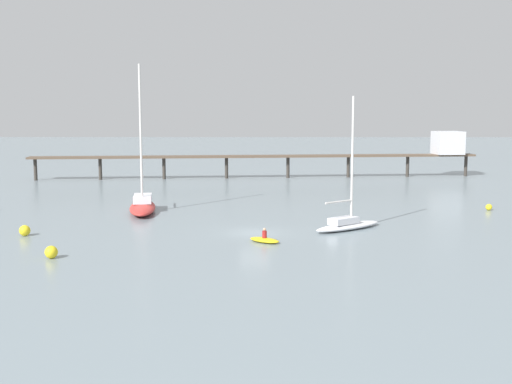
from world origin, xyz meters
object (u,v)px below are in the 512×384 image
Objects in this scene: pier at (354,150)px; mooring_buoy_mid at (25,231)px; sailboat_red at (143,204)px; sailboat_white at (347,222)px; mooring_buoy_near at (51,252)px; mooring_buoy_inner at (489,207)px; dinghy_yellow at (265,240)px.

mooring_buoy_mid is at bearing -125.60° from pier.
sailboat_red reaches higher than mooring_buoy_mid.
sailboat_red is (-26.33, -34.51, -3.40)m from pier.
sailboat_red is at bearing 154.02° from sailboat_white.
pier is 57.99m from mooring_buoy_mid.
mooring_buoy_near is (-28.88, -55.05, -3.76)m from pier.
sailboat_white reaches higher than mooring_buoy_mid.
pier is 43.54m from sailboat_red.
sailboat_red is 22.28× the size of mooring_buoy_inner.
sailboat_red reaches higher than sailboat_white.
dinghy_yellow is (-14.06, -49.45, -4.00)m from pier.
mooring_buoy_inner is at bearing -74.51° from pier.
mooring_buoy_inner is 43.92m from mooring_buoy_near.
mooring_buoy_near is (-38.07, -21.89, 0.12)m from mooring_buoy_inner.
dinghy_yellow is at bearing -50.59° from sailboat_red.
sailboat_white is at bearing -98.88° from pier.
dinghy_yellow is (12.27, -14.94, -0.60)m from sailboat_red.
pier is at bearing 62.31° from mooring_buoy_near.
mooring_buoy_mid is at bearing 121.00° from mooring_buoy_near.
mooring_buoy_inner is at bearing 34.00° from sailboat_white.
dinghy_yellow reaches higher than mooring_buoy_inner.
sailboat_white is 21.65m from sailboat_red.
pier is 62.28m from mooring_buoy_near.
pier is at bearing 74.13° from dinghy_yellow.
mooring_buoy_inner is at bearing 2.18° from sailboat_red.
mooring_buoy_mid is (-19.63, 2.39, 0.24)m from dinghy_yellow.
mooring_buoy_mid is at bearing -173.48° from sailboat_white.
mooring_buoy_near is 1.00× the size of mooring_buoy_mid.
mooring_buoy_inner is (9.19, -33.16, -3.88)m from pier.
mooring_buoy_near and mooring_buoy_mid have the same top height.
mooring_buoy_inner is (35.52, 1.35, -0.48)m from sailboat_red.
mooring_buoy_mid reaches higher than mooring_buoy_inner.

